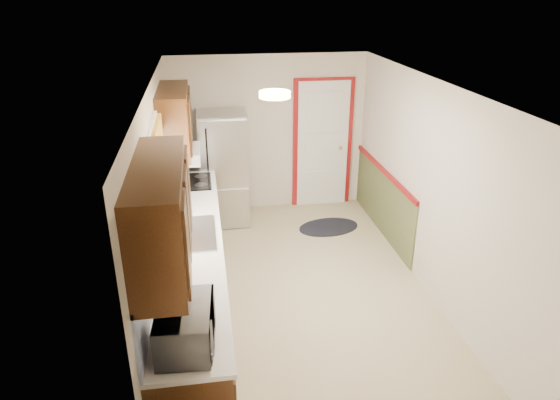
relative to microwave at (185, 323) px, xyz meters
name	(u,v)px	position (x,y,z in m)	size (l,w,h in m)	color
room_shell	(300,197)	(1.20, 1.95, 0.06)	(3.20, 5.20, 2.52)	tan
kitchen_run	(187,250)	(-0.04, 1.66, -0.33)	(0.63, 4.00, 2.20)	#3C200D
back_wall_trim	(335,156)	(2.19, 4.16, -0.25)	(1.12, 2.30, 2.08)	maroon
ceiling_fixture	(275,94)	(0.90, 1.75, 1.22)	(0.30, 0.30, 0.06)	#FFD88C
microwave	(185,323)	(0.00, 0.00, 0.00)	(0.58, 0.32, 0.39)	white
refrigerator	(224,169)	(0.47, 4.00, -0.30)	(0.70, 0.70, 1.67)	#B7B7BC
rug	(329,227)	(1.96, 3.51, -1.13)	(0.91, 0.59, 0.01)	black
cooktop	(191,182)	(0.01, 3.24, -0.19)	(0.52, 0.62, 0.02)	black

